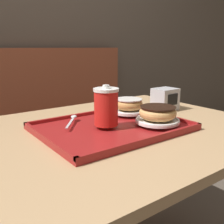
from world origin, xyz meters
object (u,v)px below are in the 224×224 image
at_px(donut_plain, 129,104).
at_px(spoon, 73,119).
at_px(napkin_dispenser, 165,99).
at_px(coffee_cup_front, 106,107).
at_px(donut_chocolate_glazed, 158,112).

height_order(donut_plain, spoon, donut_plain).
bearing_deg(spoon, donut_plain, -59.16).
bearing_deg(donut_plain, spoon, 172.24).
xyz_separation_m(spoon, napkin_dispenser, (0.47, -0.02, 0.02)).
height_order(coffee_cup_front, donut_plain, coffee_cup_front).
bearing_deg(napkin_dispenser, coffee_cup_front, -165.74).
bearing_deg(coffee_cup_front, napkin_dispenser, 14.26).
bearing_deg(napkin_dispenser, donut_chocolate_glazed, -142.39).
height_order(donut_chocolate_glazed, spoon, donut_chocolate_glazed).
bearing_deg(donut_chocolate_glazed, coffee_cup_front, 153.40).
relative_size(donut_plain, spoon, 0.89).
height_order(coffee_cup_front, spoon, coffee_cup_front).
xyz_separation_m(coffee_cup_front, spoon, (-0.06, 0.13, -0.06)).
relative_size(coffee_cup_front, donut_chocolate_glazed, 1.05).
xyz_separation_m(coffee_cup_front, donut_chocolate_glazed, (0.17, -0.08, -0.03)).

